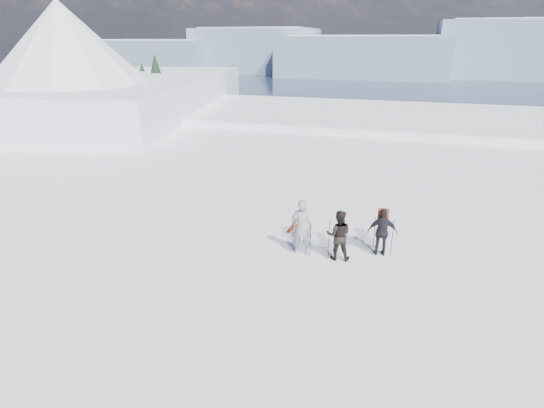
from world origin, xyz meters
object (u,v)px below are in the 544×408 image
Objects in this scene: skier_grey at (302,227)px; skier_pack at (382,232)px; skis_loose at (296,224)px; skier_dark at (338,235)px.

skier_grey is 2.58m from skier_pack.
skier_pack is at bearing -171.40° from skier_grey.
skier_pack reaches higher than skis_loose.
skier_dark reaches higher than skis_loose.
skier_dark reaches higher than skier_pack.
skier_pack is 3.64m from skis_loose.
skier_dark is (1.19, -0.03, -0.11)m from skier_grey.
skier_grey is at bearing 8.06° from skier_pack.
skier_grey reaches higher than skis_loose.
skier_grey is at bearing -8.87° from skier_dark.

